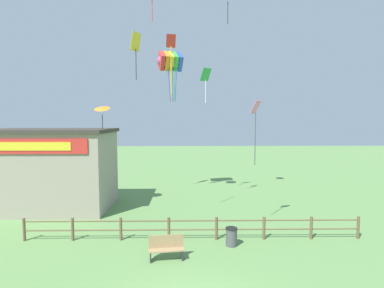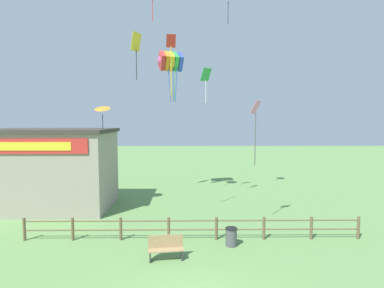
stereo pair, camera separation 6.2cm
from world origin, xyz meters
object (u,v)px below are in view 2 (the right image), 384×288
(trash_bin, at_px, (231,237))
(kite_orange_delta, at_px, (102,109))
(kite_green_diamond, at_px, (206,78))
(seaside_building, at_px, (52,169))
(kite_rainbow_parafoil, at_px, (171,61))
(kite_pink_diamond, at_px, (256,121))
(kite_red_diamond, at_px, (171,55))
(park_bench_near_fence, at_px, (166,247))
(kite_yellow_diamond, at_px, (136,46))

(trash_bin, bearing_deg, kite_orange_delta, 142.22)
(kite_green_diamond, bearing_deg, seaside_building, -165.34)
(kite_rainbow_parafoil, height_order, kite_pink_diamond, kite_rainbow_parafoil)
(seaside_building, xyz_separation_m, kite_green_diamond, (10.45, 2.73, 6.33))
(kite_rainbow_parafoil, distance_m, kite_red_diamond, 6.61)
(park_bench_near_fence, bearing_deg, seaside_building, 137.05)
(kite_orange_delta, distance_m, kite_green_diamond, 7.93)
(kite_pink_diamond, xyz_separation_m, kite_yellow_diamond, (-7.40, 5.72, 5.39))
(seaside_building, relative_size, kite_pink_diamond, 2.27)
(park_bench_near_fence, distance_m, kite_orange_delta, 10.48)
(kite_rainbow_parafoil, bearing_deg, kite_pink_diamond, -55.29)
(kite_green_diamond, height_order, kite_yellow_diamond, kite_yellow_diamond)
(seaside_building, xyz_separation_m, trash_bin, (11.14, -6.25, -2.25))
(seaside_building, xyz_separation_m, park_bench_near_fence, (8.17, -7.60, -2.15))
(kite_yellow_diamond, bearing_deg, kite_green_diamond, 6.91)
(seaside_building, xyz_separation_m, kite_orange_delta, (3.58, -0.39, 3.91))
(kite_rainbow_parafoil, relative_size, kite_green_diamond, 1.51)
(kite_orange_delta, xyz_separation_m, kite_red_diamond, (4.59, -2.50, 2.91))
(kite_red_diamond, relative_size, kite_yellow_diamond, 1.00)
(kite_orange_delta, height_order, kite_yellow_diamond, kite_yellow_diamond)
(park_bench_near_fence, relative_size, kite_green_diamond, 0.59)
(kite_rainbow_parafoil, height_order, kite_orange_delta, kite_rainbow_parafoil)
(park_bench_near_fence, height_order, kite_yellow_diamond, kite_yellow_diamond)
(park_bench_near_fence, xyz_separation_m, trash_bin, (2.97, 1.35, -0.10))
(park_bench_near_fence, relative_size, trash_bin, 1.77)
(park_bench_near_fence, bearing_deg, kite_red_diamond, 89.95)
(kite_orange_delta, xyz_separation_m, kite_yellow_diamond, (1.81, 2.51, 4.62))
(seaside_building, distance_m, trash_bin, 12.97)
(seaside_building, relative_size, kite_orange_delta, 3.32)
(trash_bin, bearing_deg, kite_pink_diamond, 58.13)
(kite_red_diamond, bearing_deg, kite_yellow_diamond, 119.08)
(park_bench_near_fence, xyz_separation_m, kite_pink_diamond, (4.62, 4.00, 5.30))
(park_bench_near_fence, xyz_separation_m, kite_rainbow_parafoil, (-0.39, 11.25, 9.89))
(kite_rainbow_parafoil, bearing_deg, park_bench_near_fence, -87.99)
(kite_yellow_diamond, bearing_deg, seaside_building, -158.51)
(seaside_building, bearing_deg, kite_rainbow_parafoil, 25.13)
(seaside_building, distance_m, kite_pink_diamond, 13.65)
(seaside_building, bearing_deg, trash_bin, -29.31)
(seaside_building, bearing_deg, kite_red_diamond, -19.50)
(seaside_building, height_order, kite_rainbow_parafoil, kite_rainbow_parafoil)
(seaside_building, distance_m, kite_green_diamond, 12.52)
(trash_bin, relative_size, kite_red_diamond, 0.26)
(kite_green_diamond, xyz_separation_m, kite_yellow_diamond, (-5.07, -0.61, 2.21))
(kite_red_diamond, xyz_separation_m, kite_pink_diamond, (4.62, -0.70, -3.67))
(park_bench_near_fence, distance_m, kite_rainbow_parafoil, 14.98)
(kite_rainbow_parafoil, bearing_deg, kite_green_diamond, -18.83)
(kite_rainbow_parafoil, height_order, kite_green_diamond, kite_rainbow_parafoil)
(kite_rainbow_parafoil, distance_m, kite_orange_delta, 6.97)
(kite_green_diamond, bearing_deg, kite_rainbow_parafoil, 161.17)
(park_bench_near_fence, height_order, trash_bin, park_bench_near_fence)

